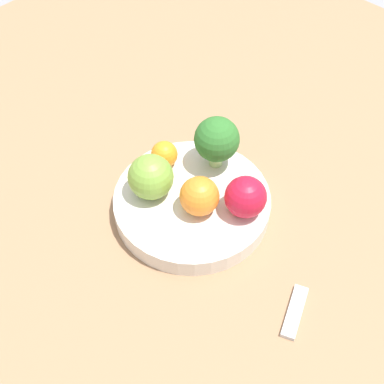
% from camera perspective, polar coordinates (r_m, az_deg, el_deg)
% --- Properties ---
extents(ground_plane, '(6.00, 6.00, 0.00)m').
position_cam_1_polar(ground_plane, '(0.72, 0.00, -2.88)').
color(ground_plane, gray).
extents(table_surface, '(1.20, 1.20, 0.02)m').
position_cam_1_polar(table_surface, '(0.71, 0.00, -2.39)').
color(table_surface, '#936D4C').
rests_on(table_surface, ground_plane).
extents(bowl, '(0.20, 0.20, 0.03)m').
position_cam_1_polar(bowl, '(0.69, 0.00, -1.23)').
color(bowl, silver).
rests_on(bowl, table_surface).
extents(broccoli, '(0.06, 0.06, 0.07)m').
position_cam_1_polar(broccoli, '(0.69, 2.66, 5.57)').
color(broccoli, '#99C17A').
rests_on(broccoli, bowl).
extents(apple_red, '(0.06, 0.06, 0.06)m').
position_cam_1_polar(apple_red, '(0.66, -4.43, 1.61)').
color(apple_red, olive).
rests_on(apple_red, bowl).
extents(apple_green, '(0.05, 0.05, 0.05)m').
position_cam_1_polar(apple_green, '(0.65, 5.74, -0.53)').
color(apple_green, '#B7142D').
rests_on(apple_green, bowl).
extents(orange_front, '(0.05, 0.05, 0.05)m').
position_cam_1_polar(orange_front, '(0.65, 0.80, -0.45)').
color(orange_front, orange).
rests_on(orange_front, bowl).
extents(orange_back, '(0.04, 0.04, 0.04)m').
position_cam_1_polar(orange_back, '(0.71, -2.97, 4.04)').
color(orange_back, orange).
rests_on(orange_back, bowl).
extents(spoon, '(0.07, 0.04, 0.01)m').
position_cam_1_polar(spoon, '(0.63, 10.90, -12.43)').
color(spoon, silver).
rests_on(spoon, table_surface).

